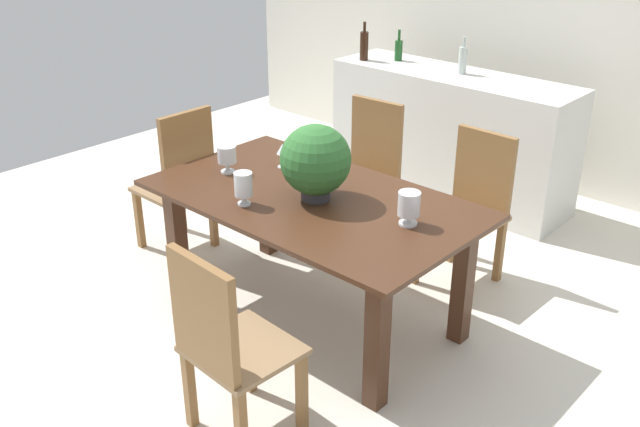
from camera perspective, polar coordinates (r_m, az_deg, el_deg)
ground_plane at (r=4.40m, az=1.03°, el=-7.08°), size 7.04×7.04×0.00m
back_wall at (r=6.01m, az=18.30°, el=14.04°), size 6.40×0.10×2.60m
dining_table at (r=3.97m, az=-0.61°, el=-0.43°), size 1.83×1.05×0.77m
chair_head_end at (r=4.82m, az=-10.99°, el=2.86°), size 0.44×0.43×1.02m
chair_far_right at (r=4.53m, az=11.98°, el=0.90°), size 0.45×0.48×0.95m
chair_far_left at (r=4.96m, az=3.77°, el=3.75°), size 0.46×0.49×0.98m
chair_near_right at (r=3.17m, az=-7.63°, el=-10.05°), size 0.47×0.45×0.97m
flower_centerpiece at (r=3.80m, az=-0.36°, el=4.20°), size 0.38×0.38×0.42m
crystal_vase_left at (r=3.79m, az=-6.11°, el=2.24°), size 0.10×0.10×0.18m
crystal_vase_center_near at (r=3.59m, az=7.09°, el=0.67°), size 0.11×0.11×0.18m
crystal_vase_right at (r=4.23m, az=-7.42°, el=4.59°), size 0.11×0.11×0.16m
wine_glass at (r=4.28m, az=-3.00°, el=5.07°), size 0.07×0.07×0.15m
kitchen_counter at (r=5.77m, az=10.29°, el=6.15°), size 1.96×0.57×0.99m
wine_bottle_tall at (r=5.95m, az=3.53°, el=13.22°), size 0.07×0.07×0.31m
wine_bottle_green at (r=5.96m, az=6.27°, el=12.83°), size 0.06×0.06×0.25m
wine_bottle_clear at (r=5.62m, az=11.29°, el=11.91°), size 0.06×0.06×0.28m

